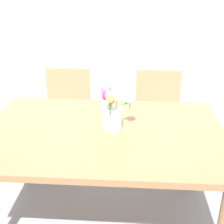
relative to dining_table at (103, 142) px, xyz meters
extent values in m
plane|color=#939399|center=(0.00, 0.00, -0.68)|extent=(12.00, 12.00, 0.00)
cube|color=silver|center=(0.00, 1.60, 0.72)|extent=(7.00, 0.10, 2.80)
cube|color=#9E7047|center=(0.00, 0.00, 0.07)|extent=(1.57, 1.05, 0.04)
cylinder|color=#9E7047|center=(-0.70, 0.44, -0.31)|extent=(0.07, 0.07, 0.72)
cylinder|color=#9E7047|center=(0.70, 0.44, -0.31)|extent=(0.07, 0.07, 0.72)
cube|color=tan|center=(-0.43, 0.78, -0.22)|extent=(0.42, 0.42, 0.04)
cylinder|color=tan|center=(-0.25, 0.60, -0.46)|extent=(0.04, 0.04, 0.44)
cylinder|color=tan|center=(-0.61, 0.60, -0.46)|extent=(0.04, 0.04, 0.44)
cylinder|color=tan|center=(-0.25, 0.96, -0.46)|extent=(0.04, 0.04, 0.44)
cylinder|color=tan|center=(-0.61, 0.96, -0.46)|extent=(0.04, 0.04, 0.44)
cube|color=tan|center=(-0.43, 0.98, 0.01)|extent=(0.42, 0.04, 0.42)
cube|color=tan|center=(0.43, 0.78, -0.22)|extent=(0.42, 0.42, 0.04)
cylinder|color=tan|center=(0.61, 0.60, -0.46)|extent=(0.04, 0.04, 0.44)
cylinder|color=tan|center=(0.25, 0.60, -0.46)|extent=(0.04, 0.04, 0.44)
cylinder|color=tan|center=(0.61, 0.96, -0.46)|extent=(0.04, 0.04, 0.44)
cylinder|color=tan|center=(0.25, 0.96, -0.46)|extent=(0.04, 0.04, 0.44)
cube|color=tan|center=(0.43, 0.98, 0.01)|extent=(0.42, 0.04, 0.42)
cylinder|color=silver|center=(0.06, 0.02, 0.16)|extent=(0.13, 0.13, 0.14)
sphere|color=white|center=(0.01, 0.03, 0.25)|extent=(0.07, 0.07, 0.07)
cylinder|color=#478438|center=(0.01, 0.03, 0.24)|extent=(0.01, 0.01, 0.03)
sphere|color=#B266C6|center=(0.01, 0.13, 0.32)|extent=(0.07, 0.07, 0.07)
cylinder|color=#478438|center=(0.01, 0.13, 0.27)|extent=(0.01, 0.01, 0.09)
sphere|color=#D12D66|center=(0.02, 0.09, 0.29)|extent=(0.05, 0.05, 0.05)
cylinder|color=#478438|center=(0.02, 0.09, 0.26)|extent=(0.01, 0.01, 0.07)
sphere|color=#B266C6|center=(0.05, -0.04, 0.33)|extent=(0.05, 0.05, 0.05)
cylinder|color=#478438|center=(0.05, -0.04, 0.27)|extent=(0.01, 0.01, 0.10)
sphere|color=white|center=(0.09, 0.00, 0.31)|extent=(0.05, 0.05, 0.05)
cylinder|color=#478438|center=(0.09, 0.00, 0.27)|extent=(0.01, 0.01, 0.09)
sphere|color=white|center=(0.17, 0.04, 0.29)|extent=(0.07, 0.07, 0.07)
cylinder|color=#478438|center=(0.17, 0.04, 0.26)|extent=(0.01, 0.01, 0.07)
sphere|color=#E55B4C|center=(0.05, 0.06, 0.29)|extent=(0.07, 0.07, 0.07)
cylinder|color=#478438|center=(0.05, 0.06, 0.25)|extent=(0.01, 0.01, 0.07)
sphere|color=#EA9EBC|center=(0.04, 0.05, 0.31)|extent=(0.06, 0.06, 0.06)
cylinder|color=#478438|center=(0.04, 0.05, 0.27)|extent=(0.01, 0.01, 0.09)
sphere|color=#EFD14C|center=(0.05, -0.05, 0.33)|extent=(0.05, 0.05, 0.05)
cylinder|color=#478438|center=(0.05, -0.05, 0.28)|extent=(0.01, 0.01, 0.11)
sphere|color=#EFD14C|center=(0.04, 0.05, 0.31)|extent=(0.05, 0.05, 0.05)
cylinder|color=#478438|center=(0.04, 0.05, 0.27)|extent=(0.01, 0.01, 0.09)
ellipsoid|color=#478438|center=(0.00, 0.01, 0.26)|extent=(0.07, 0.04, 0.02)
ellipsoid|color=#478438|center=(0.15, 0.08, 0.25)|extent=(0.07, 0.05, 0.03)
ellipsoid|color=#478438|center=(0.06, 0.08, 0.27)|extent=(0.03, 0.07, 0.03)
camera|label=1|loc=(0.18, -1.73, 1.00)|focal=48.23mm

